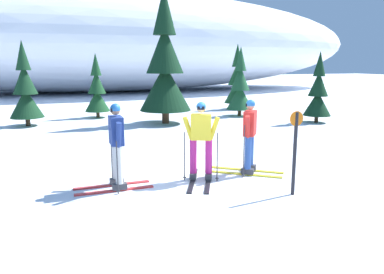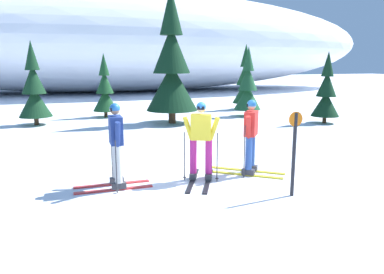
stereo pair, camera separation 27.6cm
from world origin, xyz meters
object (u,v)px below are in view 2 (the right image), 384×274
skier_red_jacket (250,135)px  pine_tree_left (105,91)px  pine_tree_center_right (248,87)px  skier_yellow_jacket (201,140)px  pine_tree_far_right (326,93)px  pine_tree_far_left (34,90)px  pine_tree_right (245,82)px  pine_tree_center_left (172,68)px  skier_navy_jacket (116,143)px  trail_marker_post (294,149)px

skier_red_jacket → pine_tree_left: bearing=102.5°
pine_tree_center_right → pine_tree_left: bearing=164.8°
skier_yellow_jacket → pine_tree_far_right: bearing=37.6°
pine_tree_far_left → pine_tree_right: (10.29, 2.07, 0.04)m
skier_yellow_jacket → pine_tree_far_right: (7.47, 5.76, 0.35)m
pine_tree_far_left → pine_tree_center_left: bearing=-13.2°
skier_navy_jacket → pine_tree_center_left: 8.39m
skier_navy_jacket → trail_marker_post: skier_navy_jacket is taller
skier_yellow_jacket → trail_marker_post: skier_yellow_jacket is taller
skier_red_jacket → pine_tree_left: size_ratio=0.58×
pine_tree_left → pine_tree_center_right: pine_tree_center_right is taller
skier_red_jacket → pine_tree_right: 12.07m
skier_yellow_jacket → pine_tree_center_right: pine_tree_center_right is taller
skier_yellow_jacket → trail_marker_post: (1.33, -1.47, 0.03)m
skier_yellow_jacket → skier_navy_jacket: skier_navy_jacket is taller
pine_tree_far_right → trail_marker_post: (-6.14, -7.23, -0.32)m
skier_yellow_jacket → skier_red_jacket: size_ratio=1.01×
skier_navy_jacket → pine_tree_center_right: size_ratio=0.54×
pine_tree_left → pine_tree_far_right: pine_tree_far_right is taller
skier_yellow_jacket → pine_tree_far_right: 9.44m
pine_tree_left → pine_tree_center_right: size_ratio=0.91×
pine_tree_far_left → pine_tree_left: 3.22m
skier_red_jacket → skier_navy_jacket: bearing=-179.0°
skier_yellow_jacket → pine_tree_right: pine_tree_right is taller
pine_tree_right → pine_tree_center_left: bearing=-146.0°
pine_tree_center_right → pine_tree_right: bearing=66.7°
pine_tree_center_left → trail_marker_post: size_ratio=3.37×
pine_tree_center_right → pine_tree_far_right: bearing=-53.0°
skier_navy_jacket → trail_marker_post: bearing=-26.1°
skier_navy_jacket → pine_tree_left: 10.33m
pine_tree_far_left → pine_tree_far_right: size_ratio=1.14×
skier_yellow_jacket → skier_navy_jacket: size_ratio=0.99×
pine_tree_right → pine_tree_far_left: bearing=-168.7°
pine_tree_left → pine_tree_far_right: 9.69m
skier_yellow_jacket → trail_marker_post: 1.99m
skier_red_jacket → trail_marker_post: (0.12, -1.58, 0.02)m
pine_tree_left → trail_marker_post: bearing=-78.6°
pine_tree_far_right → skier_red_jacket: bearing=-137.9°
skier_red_jacket → pine_tree_far_left: size_ratio=0.50×
pine_tree_far_right → pine_tree_center_left: bearing=162.2°
skier_red_jacket → pine_tree_center_left: pine_tree_center_left is taller
pine_tree_right → trail_marker_post: 13.47m
pine_tree_far_left → trail_marker_post: 11.70m
skier_navy_jacket → trail_marker_post: size_ratio=1.06×
pine_tree_center_right → pine_tree_far_right: pine_tree_center_right is taller
skier_red_jacket → pine_tree_far_right: size_ratio=0.57×
skier_red_jacket → trail_marker_post: size_ratio=1.05×
pine_tree_left → pine_tree_right: 7.43m
pine_tree_center_right → trail_marker_post: 10.86m
pine_tree_right → pine_tree_far_right: pine_tree_right is taller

